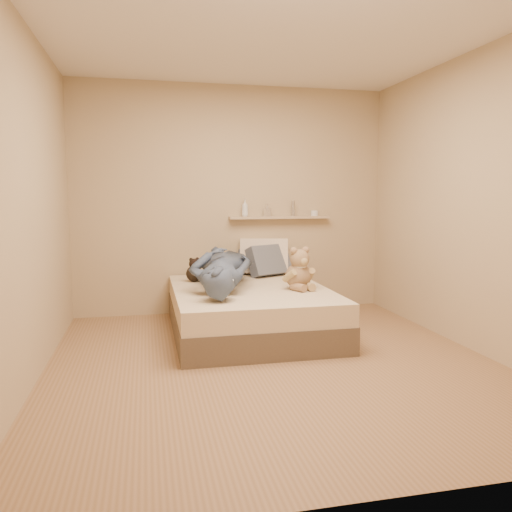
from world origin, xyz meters
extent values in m
plane|color=#936E4C|center=(0.00, 0.00, 0.00)|extent=(3.80, 3.80, 0.00)
plane|color=silver|center=(0.00, 0.00, 2.60)|extent=(3.80, 3.80, 0.00)
plane|color=tan|center=(0.00, 1.90, 1.30)|extent=(3.60, 0.00, 3.60)
plane|color=tan|center=(0.00, -1.90, 1.30)|extent=(3.60, 0.00, 3.60)
plane|color=tan|center=(-1.80, 0.00, 1.30)|extent=(0.00, 3.80, 3.80)
plane|color=tan|center=(1.80, 0.00, 1.30)|extent=(0.00, 3.80, 3.80)
cube|color=brown|center=(0.00, 0.93, 0.12)|extent=(1.50, 1.90, 0.25)
cube|color=beige|center=(0.00, 0.93, 0.35)|extent=(1.48, 1.88, 0.20)
cube|color=silver|center=(-0.35, 0.38, 0.60)|extent=(0.19, 0.12, 0.06)
cube|color=black|center=(-0.35, 0.37, 0.62)|extent=(0.10, 0.07, 0.03)
sphere|color=#8B694C|center=(0.45, 0.77, 0.58)|extent=(0.25, 0.25, 0.25)
sphere|color=#9B7655|center=(0.45, 0.75, 0.75)|extent=(0.19, 0.19, 0.19)
sphere|color=#967A52|center=(0.39, 0.73, 0.83)|extent=(0.07, 0.07, 0.07)
sphere|color=tan|center=(0.52, 0.76, 0.83)|extent=(0.07, 0.07, 0.07)
sphere|color=#A38859|center=(0.47, 0.67, 0.73)|extent=(0.08, 0.08, 0.08)
cylinder|color=tan|center=(0.34, 0.71, 0.59)|extent=(0.14, 0.18, 0.14)
cylinder|color=tan|center=(0.57, 0.76, 0.59)|extent=(0.08, 0.17, 0.14)
cylinder|color=#987251|center=(0.41, 0.65, 0.49)|extent=(0.14, 0.18, 0.08)
cylinder|color=#A28356|center=(0.53, 0.68, 0.49)|extent=(0.08, 0.17, 0.08)
cylinder|color=beige|center=(0.45, 0.75, 0.67)|extent=(0.16, 0.16, 0.02)
sphere|color=black|center=(-0.50, 1.41, 0.53)|extent=(0.17, 0.17, 0.17)
sphere|color=black|center=(-0.50, 1.40, 0.64)|extent=(0.11, 0.11, 0.11)
sphere|color=black|center=(-0.53, 1.39, 0.69)|extent=(0.04, 0.04, 0.04)
sphere|color=black|center=(-0.47, 1.41, 0.69)|extent=(0.04, 0.04, 0.04)
cube|color=beige|center=(0.34, 1.76, 0.65)|extent=(0.59, 0.38, 0.43)
cube|color=slate|center=(0.37, 1.62, 0.62)|extent=(0.56, 0.45, 0.37)
imported|color=#3E4C62|center=(-0.25, 1.05, 0.65)|extent=(0.95, 1.75, 0.40)
cube|color=tan|center=(0.55, 1.84, 1.10)|extent=(1.20, 0.12, 0.03)
imported|color=white|center=(0.13, 1.84, 1.21)|extent=(0.09, 0.09, 0.20)
imported|color=silver|center=(0.40, 1.84, 1.19)|extent=(0.08, 0.08, 0.14)
cylinder|color=#B9B9BE|center=(0.71, 1.84, 1.21)|extent=(0.04, 0.04, 0.18)
cylinder|color=white|center=(0.98, 1.84, 1.15)|extent=(0.09, 0.09, 0.06)
camera|label=1|loc=(-0.99, -3.82, 1.36)|focal=35.00mm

